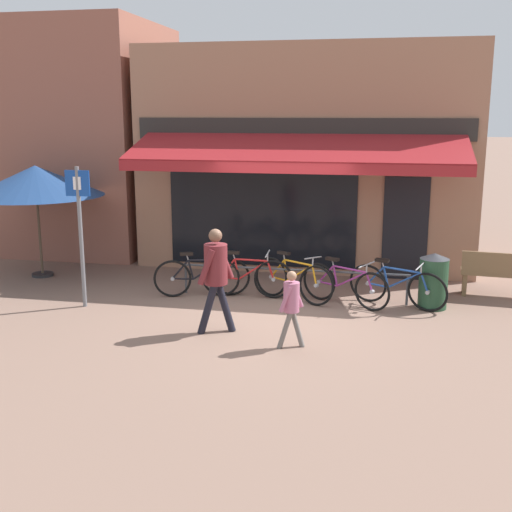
{
  "coord_description": "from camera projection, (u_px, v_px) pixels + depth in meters",
  "views": [
    {
      "loc": [
        1.81,
        -10.19,
        3.38
      ],
      "look_at": [
        -0.2,
        -0.12,
        1.05
      ],
      "focal_mm": 45.0,
      "sensor_mm": 36.0,
      "label": 1
    }
  ],
  "objects": [
    {
      "name": "shop_front",
      "position": [
        309.0,
        156.0,
        14.52
      ],
      "size": [
        7.22,
        4.64,
        4.75
      ],
      "color": "#9E7056",
      "rests_on": "ground_plane"
    },
    {
      "name": "bicycle_red",
      "position": [
        247.0,
        277.0,
        11.81
      ],
      "size": [
        1.72,
        0.52,
        0.87
      ],
      "rotation": [
        0.03,
        0.0,
        0.04
      ],
      "color": "black",
      "rests_on": "ground_plane"
    },
    {
      "name": "pedestrian_child",
      "position": [
        291.0,
        301.0,
        9.23
      ],
      "size": [
        0.4,
        0.37,
        1.16
      ],
      "rotation": [
        0.0,
        0.0,
        -0.02
      ],
      "color": "slate",
      "rests_on": "ground_plane"
    },
    {
      "name": "litter_bin",
      "position": [
        433.0,
        281.0,
        11.15
      ],
      "size": [
        0.51,
        0.51,
        0.98
      ],
      "color": "#23472D",
      "rests_on": "ground_plane"
    },
    {
      "name": "bicycle_purple",
      "position": [
        345.0,
        285.0,
        11.33
      ],
      "size": [
        1.6,
        0.87,
        0.83
      ],
      "rotation": [
        0.01,
        0.0,
        -0.48
      ],
      "color": "black",
      "rests_on": "ground_plane"
    },
    {
      "name": "neighbour_building",
      "position": [
        12.0,
        137.0,
        16.42
      ],
      "size": [
        7.8,
        4.0,
        5.43
      ],
      "color": "#8E5647",
      "rests_on": "ground_plane"
    },
    {
      "name": "bicycle_orange",
      "position": [
        293.0,
        280.0,
        11.64
      ],
      "size": [
        1.59,
        0.88,
        0.88
      ],
      "rotation": [
        -0.1,
        0.0,
        -0.47
      ],
      "color": "black",
      "rests_on": "ground_plane"
    },
    {
      "name": "bicycle_blue",
      "position": [
        397.0,
        286.0,
        11.22
      ],
      "size": [
        1.73,
        0.85,
        0.87
      ],
      "rotation": [
        0.12,
        0.0,
        -0.38
      ],
      "color": "black",
      "rests_on": "ground_plane"
    },
    {
      "name": "bike_rack_rail",
      "position": [
        293.0,
        273.0,
        11.7
      ],
      "size": [
        4.19,
        0.04,
        0.57
      ],
      "color": "#47494F",
      "rests_on": "ground_plane"
    },
    {
      "name": "bicycle_black",
      "position": [
        202.0,
        276.0,
        11.89
      ],
      "size": [
        1.73,
        0.66,
        0.84
      ],
      "rotation": [
        0.01,
        0.0,
        0.3
      ],
      "color": "black",
      "rests_on": "ground_plane"
    },
    {
      "name": "park_bench",
      "position": [
        507.0,
        274.0,
        11.75
      ],
      "size": [
        1.63,
        0.59,
        0.87
      ],
      "rotation": [
        0.0,
        0.0,
        -0.09
      ],
      "color": "brown",
      "rests_on": "ground_plane"
    },
    {
      "name": "parking_sign",
      "position": [
        80.0,
        222.0,
        11.02
      ],
      "size": [
        0.44,
        0.07,
        2.46
      ],
      "color": "slate",
      "rests_on": "ground_plane"
    },
    {
      "name": "cafe_parasol",
      "position": [
        36.0,
        181.0,
        13.0
      ],
      "size": [
        2.73,
        2.73,
        2.3
      ],
      "color": "#4C3D2D",
      "rests_on": "ground_plane"
    },
    {
      "name": "ground_plane",
      "position": [
        269.0,
        315.0,
        10.84
      ],
      "size": [
        160.0,
        160.0,
        0.0
      ],
      "primitive_type": "plane",
      "color": "#846656"
    },
    {
      "name": "pedestrian_adult",
      "position": [
        216.0,
        270.0,
        9.8
      ],
      "size": [
        0.57,
        0.58,
        1.66
      ],
      "rotation": [
        0.0,
        0.0,
        -0.0
      ],
      "color": "black",
      "rests_on": "ground_plane"
    }
  ]
}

